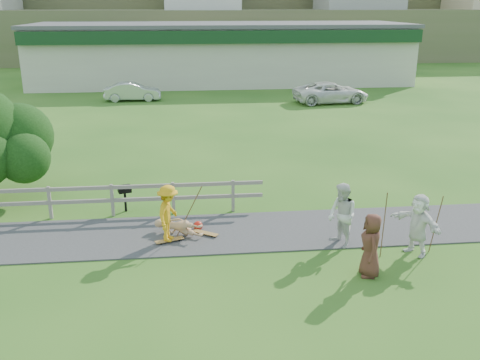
{
  "coord_description": "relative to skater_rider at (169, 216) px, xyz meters",
  "views": [
    {
      "loc": [
        0.42,
        -13.55,
        6.71
      ],
      "look_at": [
        2.1,
        2.0,
        1.54
      ],
      "focal_mm": 40.0,
      "sensor_mm": 36.0,
      "label": 1
    }
  ],
  "objects": [
    {
      "name": "pole_rider",
      "position": [
        0.6,
        0.4,
        0.05
      ],
      "size": [
        0.03,
        0.03,
        1.78
      ],
      "primitive_type": "cylinder",
      "color": "brown",
      "rests_on": "ground"
    },
    {
      "name": "car_white",
      "position": [
        10.97,
        22.34,
        -0.11
      ],
      "size": [
        5.51,
        3.0,
        1.47
      ],
      "primitive_type": "imported",
      "rotation": [
        0.0,
        0.0,
        1.68
      ],
      "color": "white",
      "rests_on": "ground"
    },
    {
      "name": "helmet",
      "position": [
        0.87,
        0.86,
        -0.7
      ],
      "size": [
        0.29,
        0.29,
        0.29
      ],
      "primitive_type": "sphere",
      "color": "red",
      "rests_on": "ground"
    },
    {
      "name": "skater_fallen",
      "position": [
        0.27,
        0.51,
        -0.56
      ],
      "size": [
        1.13,
        1.55,
        0.57
      ],
      "primitive_type": "imported",
      "rotation": [
        0.0,
        0.0,
        1.04
      ],
      "color": "tan",
      "rests_on": "ground"
    },
    {
      "name": "path",
      "position": [
        0.1,
        0.54,
        -0.83
      ],
      "size": [
        34.0,
        3.0,
        0.04
      ],
      "primitive_type": "cube",
      "color": "#323234",
      "rests_on": "ground"
    },
    {
      "name": "spectator_c",
      "position": [
        5.18,
        -2.53,
        0.0
      ],
      "size": [
        0.64,
        0.89,
        1.7
      ],
      "primitive_type": "imported",
      "rotation": [
        0.0,
        0.0,
        4.59
      ],
      "color": "#562D22",
      "rests_on": "ground"
    },
    {
      "name": "ground",
      "position": [
        0.1,
        -0.96,
        -0.85
      ],
      "size": [
        260.0,
        260.0,
        0.0
      ],
      "primitive_type": "plane",
      "color": "#255719",
      "rests_on": "ground"
    },
    {
      "name": "skater_rider",
      "position": [
        0.0,
        0.0,
        0.0
      ],
      "size": [
        0.93,
        1.23,
        1.69
      ],
      "primitive_type": "imported",
      "rotation": [
        0.0,
        0.0,
        1.26
      ],
      "color": "orange",
      "rests_on": "ground"
    },
    {
      "name": "spectator_a",
      "position": [
        4.95,
        -0.72,
        0.1
      ],
      "size": [
        0.97,
        1.1,
        1.89
      ],
      "primitive_type": "imported",
      "rotation": [
        0.0,
        0.0,
        5.04
      ],
      "color": "silver",
      "rests_on": "ground"
    },
    {
      "name": "car_silver",
      "position": [
        -3.07,
        24.75,
        -0.18
      ],
      "size": [
        4.03,
        1.46,
        1.32
      ],
      "primitive_type": "imported",
      "rotation": [
        0.0,
        0.0,
        1.59
      ],
      "color": "#B8BBC0",
      "rests_on": "ground"
    },
    {
      "name": "strip_mall",
      "position": [
        4.1,
        33.98,
        1.73
      ],
      "size": [
        32.5,
        10.75,
        5.1
      ],
      "color": "beige",
      "rests_on": "ground"
    },
    {
      "name": "pole_spec_left",
      "position": [
        5.88,
        -1.55,
        0.11
      ],
      "size": [
        0.03,
        0.03,
        1.9
      ],
      "primitive_type": "cylinder",
      "color": "brown",
      "rests_on": "ground"
    },
    {
      "name": "spectator_d",
      "position": [
        6.91,
        -1.45,
        0.04
      ],
      "size": [
        1.25,
        1.69,
        1.77
      ],
      "primitive_type": "imported",
      "rotation": [
        0.0,
        0.0,
        5.21
      ],
      "color": "white",
      "rests_on": "ground"
    },
    {
      "name": "bbq",
      "position": [
        -1.52,
        2.72,
        -0.39
      ],
      "size": [
        0.49,
        0.43,
        0.91
      ],
      "primitive_type": null,
      "rotation": [
        0.0,
        0.0,
        0.29
      ],
      "color": "black",
      "rests_on": "ground"
    },
    {
      "name": "longboard_rider",
      "position": [
        0.0,
        -0.0,
        -0.8
      ],
      "size": [
        0.87,
        0.49,
        0.09
      ],
      "primitive_type": null,
      "rotation": [
        0.0,
        0.0,
        0.36
      ],
      "color": "olive",
      "rests_on": "ground"
    },
    {
      "name": "pole_spec_right",
      "position": [
        7.46,
        -1.39,
        0.0
      ],
      "size": [
        0.03,
        0.03,
        1.7
      ],
      "primitive_type": "cylinder",
      "color": "brown",
      "rests_on": "ground"
    },
    {
      "name": "longboard_fallen",
      "position": [
        1.07,
        0.41,
        -0.8
      ],
      "size": [
        0.82,
        0.65,
        0.09
      ],
      "primitive_type": null,
      "rotation": [
        0.0,
        0.0,
        -0.6
      ],
      "color": "olive",
      "rests_on": "ground"
    },
    {
      "name": "fence",
      "position": [
        -4.51,
        2.34,
        -0.12
      ],
      "size": [
        15.05,
        0.1,
        1.1
      ],
      "color": "slate",
      "rests_on": "ground"
    }
  ]
}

